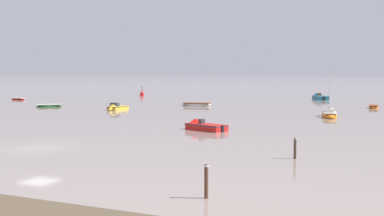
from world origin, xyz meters
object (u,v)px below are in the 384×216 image
(motorboat_moored_0, at_px, (201,127))
(sailboat_moored_0, at_px, (329,115))
(rowboat_moored_6, at_px, (374,107))
(channel_buoy, at_px, (142,93))
(rowboat_moored_0, at_px, (197,105))
(motorboat_moored_4, at_px, (115,108))
(mooring_post_near, at_px, (295,149))
(mooring_post_right, at_px, (206,182))
(rowboat_moored_4, at_px, (18,99))
(rowboat_moored_1, at_px, (49,106))
(motorboat_moored_1, at_px, (319,98))

(motorboat_moored_0, relative_size, sailboat_moored_0, 0.80)
(rowboat_moored_6, xyz_separation_m, channel_buoy, (-51.06, 17.18, 0.29))
(rowboat_moored_0, xyz_separation_m, motorboat_moored_4, (-7.01, -12.48, 0.04))
(mooring_post_near, distance_m, mooring_post_right, 12.20)
(rowboat_moored_4, bearing_deg, motorboat_moored_0, 157.02)
(rowboat_moored_1, distance_m, mooring_post_near, 55.17)
(sailboat_moored_0, height_order, motorboat_moored_4, sailboat_moored_0)
(rowboat_moored_4, bearing_deg, channel_buoy, -110.69)
(mooring_post_right, bearing_deg, rowboat_moored_0, 115.53)
(motorboat_moored_1, distance_m, sailboat_moored_0, 38.74)
(motorboat_moored_0, distance_m, mooring_post_near, 17.55)
(rowboat_moored_4, xyz_separation_m, mooring_post_near, (64.67, -42.43, 0.52))
(rowboat_moored_1, relative_size, motorboat_moored_0, 0.72)
(mooring_post_near, bearing_deg, motorboat_moored_1, 100.76)
(rowboat_moored_1, bearing_deg, rowboat_moored_4, 103.36)
(rowboat_moored_1, bearing_deg, motorboat_moored_1, 7.42)
(sailboat_moored_0, bearing_deg, rowboat_moored_4, -116.49)
(rowboat_moored_1, height_order, motorboat_moored_4, motorboat_moored_4)
(rowboat_moored_1, xyz_separation_m, mooring_post_near, (46.34, -29.94, 0.50))
(rowboat_moored_0, bearing_deg, rowboat_moored_6, -178.34)
(motorboat_moored_1, distance_m, motorboat_moored_4, 44.77)
(rowboat_moored_4, xyz_separation_m, motorboat_moored_4, (30.91, -13.00, 0.09))
(rowboat_moored_4, bearing_deg, rowboat_moored_6, -166.55)
(rowboat_moored_1, xyz_separation_m, motorboat_moored_1, (33.19, 39.24, 0.11))
(rowboat_moored_1, height_order, motorboat_moored_0, motorboat_moored_0)
(mooring_post_right, bearing_deg, motorboat_moored_1, 98.55)
(rowboat_moored_4, bearing_deg, motorboat_moored_1, -145.62)
(rowboat_moored_1, bearing_deg, motorboat_moored_4, -44.62)
(channel_buoy, bearing_deg, mooring_post_right, -57.20)
(rowboat_moored_6, distance_m, mooring_post_right, 61.87)
(rowboat_moored_4, bearing_deg, sailboat_moored_0, 176.79)
(rowboat_moored_4, relative_size, mooring_post_near, 2.31)
(rowboat_moored_0, height_order, motorboat_moored_4, motorboat_moored_4)
(sailboat_moored_0, relative_size, rowboat_moored_6, 1.56)
(rowboat_moored_1, height_order, mooring_post_near, mooring_post_near)
(rowboat_moored_1, bearing_deg, sailboat_moored_0, -40.18)
(motorboat_moored_0, relative_size, rowboat_moored_4, 1.45)
(sailboat_moored_0, distance_m, rowboat_moored_6, 18.42)
(rowboat_moored_0, distance_m, motorboat_moored_1, 30.46)
(rowboat_moored_1, bearing_deg, motorboat_moored_0, -69.76)
(sailboat_moored_0, distance_m, motorboat_moored_4, 29.92)
(motorboat_moored_0, distance_m, rowboat_moored_4, 60.27)
(rowboat_moored_1, relative_size, channel_buoy, 1.61)
(rowboat_moored_1, bearing_deg, channel_buoy, 56.16)
(motorboat_moored_4, bearing_deg, rowboat_moored_1, -93.16)
(rowboat_moored_0, distance_m, sailboat_moored_0, 25.08)
(rowboat_moored_1, xyz_separation_m, mooring_post_right, (45.41, -42.10, 0.58))
(rowboat_moored_1, height_order, mooring_post_right, mooring_post_right)
(motorboat_moored_1, height_order, rowboat_moored_4, motorboat_moored_1)
(mooring_post_right, bearing_deg, channel_buoy, 122.80)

